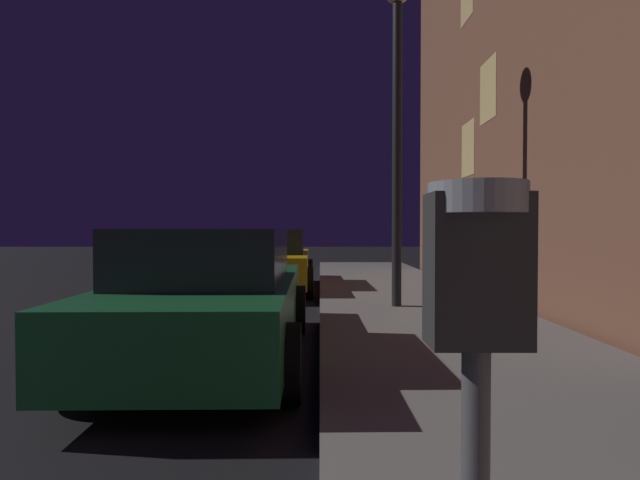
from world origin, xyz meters
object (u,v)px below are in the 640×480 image
street_lamp (396,89)px  car_green (212,296)px  car_yellow_cab (270,260)px  parking_meter (475,351)px

street_lamp → car_green: bearing=-130.4°
car_green → car_yellow_cab: same height
parking_meter → street_lamp: bearing=82.2°
car_yellow_cab → parking_meter: bearing=-82.0°
car_green → car_yellow_cab: 6.11m
parking_meter → car_yellow_cab: 10.49m
car_green → street_lamp: 4.84m
parking_meter → car_yellow_cab: size_ratio=0.30×
parking_meter → car_green: parking_meter is taller
car_green → street_lamp: bearing=49.6°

